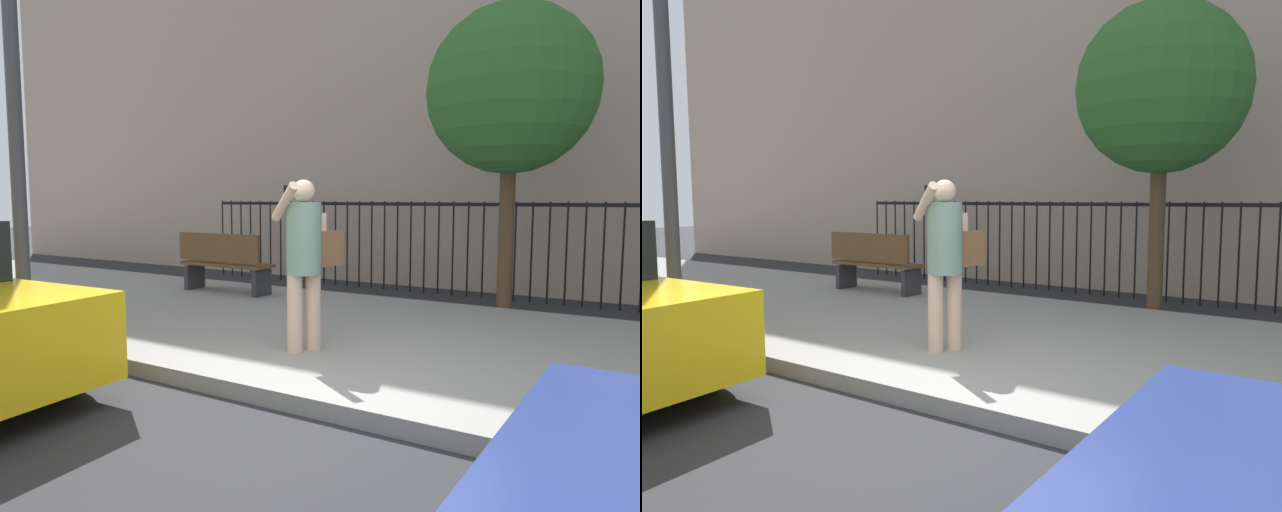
{
  "view_description": "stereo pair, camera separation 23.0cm",
  "coord_description": "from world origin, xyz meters",
  "views": [
    {
      "loc": [
        2.22,
        -3.5,
        1.64
      ],
      "look_at": [
        -0.8,
        1.43,
        1.06
      ],
      "focal_mm": 32.08,
      "sensor_mm": 36.0,
      "label": 1
    },
    {
      "loc": [
        2.41,
        -3.37,
        1.64
      ],
      "look_at": [
        -0.8,
        1.43,
        1.06
      ],
      "focal_mm": 32.08,
      "sensor_mm": 36.0,
      "label": 2
    }
  ],
  "objects": [
    {
      "name": "ground_plane",
      "position": [
        0.0,
        0.0,
        0.0
      ],
      "size": [
        60.0,
        60.0,
        0.0
      ],
      "primitive_type": "plane",
      "color": "#28282B"
    },
    {
      "name": "sidewalk",
      "position": [
        0.0,
        2.2,
        0.07
      ],
      "size": [
        28.0,
        4.4,
        0.15
      ],
      "primitive_type": "cube",
      "color": "gray",
      "rests_on": "ground"
    },
    {
      "name": "iron_fence",
      "position": [
        0.0,
        5.9,
        1.02
      ],
      "size": [
        12.03,
        0.04,
        1.6
      ],
      "color": "black",
      "rests_on": "ground"
    },
    {
      "name": "pedestrian_on_phone",
      "position": [
        -0.79,
        1.16,
        1.12
      ],
      "size": [
        0.62,
        0.72,
        1.68
      ],
      "color": "beige",
      "rests_on": "sidewalk"
    },
    {
      "name": "street_bench",
      "position": [
        -3.8,
        3.38,
        0.65
      ],
      "size": [
        1.6,
        0.45,
        0.95
      ],
      "color": "brown",
      "rests_on": "sidewalk"
    },
    {
      "name": "street_tree_mid",
      "position": [
        0.31,
        4.52,
        3.09
      ],
      "size": [
        2.25,
        2.25,
        4.23
      ],
      "color": "#4C3823",
      "rests_on": "ground"
    }
  ]
}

